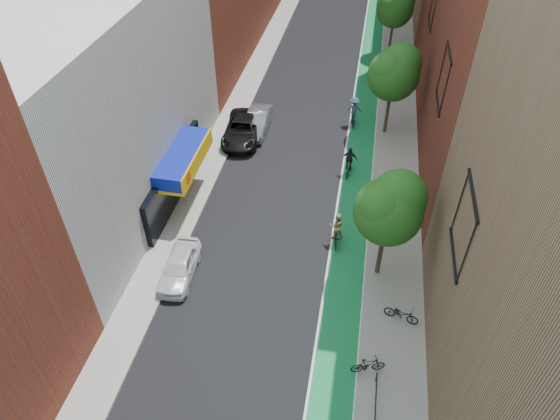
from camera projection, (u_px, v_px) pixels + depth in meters
The scene contains 15 objects.
bike_lane at pixel (364, 117), 38.57m from camera, with size 2.00×68.00×0.01m, color #147236.
sidewalk_left at pixel (238, 105), 39.90m from camera, with size 2.00×68.00×0.15m, color gray.
sidewalk_right at pixel (397, 120), 38.18m from camera, with size 3.00×68.00×0.15m, color gray.
building_left_white at pixel (93, 107), 27.81m from camera, with size 8.00×20.00×12.00m, color silver.
tree_near at pixel (390, 207), 23.46m from camera, with size 3.40×3.36×6.42m.
tree_mid at pixel (395, 71), 33.66m from camera, with size 3.55×3.53×6.74m.
tree_far at pixel (396, 6), 44.28m from camera, with size 3.30×3.25×6.21m.
parked_car_white at pixel (179, 266), 25.98m from camera, with size 1.59×3.96×1.35m, color white.
parked_car_black at pixel (242, 129), 35.88m from camera, with size 2.48×5.38×1.49m, color black.
parked_car_silver at pixel (257, 122), 36.70m from camera, with size 1.53×4.38×1.44m, color gray.
cyclist_lane_near at pixel (336, 231), 27.76m from camera, with size 0.88×1.89×2.03m.
cyclist_lane_mid at pixel (349, 164), 32.61m from camera, with size 1.02×1.58×2.02m.
cyclist_lane_far at pixel (354, 112), 37.11m from camera, with size 1.31×1.69×2.23m.
parked_bike_mid at pixel (368, 365), 21.69m from camera, with size 0.44×1.55×0.93m, color black.
parked_bike_far at pixel (401, 314), 23.79m from camera, with size 0.59×1.69×0.89m, color black.
Camera 1 is at (3.80, -8.38, 19.98)m, focal length 32.00 mm.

